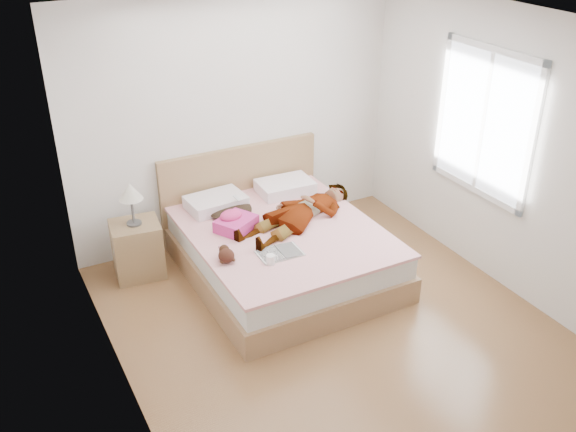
# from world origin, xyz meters

# --- Properties ---
(ground) EXTENTS (4.00, 4.00, 0.00)m
(ground) POSITION_xyz_m (0.00, 0.00, 0.00)
(ground) COLOR #55311A
(ground) RESTS_ON ground
(woman) EXTENTS (1.61, 1.07, 0.21)m
(woman) POSITION_xyz_m (0.25, 1.07, 0.61)
(woman) COLOR white
(woman) RESTS_ON bed
(hair) EXTENTS (0.54, 0.62, 0.08)m
(hair) POSITION_xyz_m (-0.32, 1.52, 0.55)
(hair) COLOR black
(hair) RESTS_ON bed
(phone) EXTENTS (0.07, 0.09, 0.05)m
(phone) POSITION_xyz_m (-0.25, 1.47, 0.68)
(phone) COLOR silver
(phone) RESTS_ON bed
(room_shell) EXTENTS (4.00, 4.00, 4.00)m
(room_shell) POSITION_xyz_m (1.77, 0.30, 1.50)
(room_shell) COLOR white
(room_shell) RESTS_ON ground
(bed) EXTENTS (1.80, 2.08, 1.00)m
(bed) POSITION_xyz_m (0.00, 1.04, 0.28)
(bed) COLOR olive
(bed) RESTS_ON ground
(towel) EXTENTS (0.47, 0.44, 0.19)m
(towel) POSITION_xyz_m (-0.41, 1.17, 0.59)
(towel) COLOR #D3398C
(towel) RESTS_ON bed
(magazine) EXTENTS (0.41, 0.28, 0.02)m
(magazine) POSITION_xyz_m (-0.24, 0.56, 0.52)
(magazine) COLOR white
(magazine) RESTS_ON bed
(coffee_mug) EXTENTS (0.11, 0.08, 0.09)m
(coffee_mug) POSITION_xyz_m (-0.38, 0.45, 0.55)
(coffee_mug) COLOR white
(coffee_mug) RESTS_ON bed
(plush_toy) EXTENTS (0.17, 0.23, 0.12)m
(plush_toy) POSITION_xyz_m (-0.71, 0.68, 0.57)
(plush_toy) COLOR black
(plush_toy) RESTS_ON bed
(nightstand) EXTENTS (0.51, 0.46, 1.00)m
(nightstand) POSITION_xyz_m (-1.27, 1.62, 0.33)
(nightstand) COLOR brown
(nightstand) RESTS_ON ground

